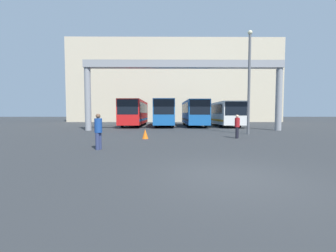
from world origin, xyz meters
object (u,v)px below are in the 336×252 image
object	(u,v)px
traffic_cone	(145,134)
bus_slot_1	(164,112)
lamp_post	(249,78)
bus_slot_3	(223,113)
bus_slot_2	(194,112)
bus_slot_0	(135,112)
pedestrian_mid_left	(237,126)
pedestrian_near_right	(98,131)

from	to	relation	value
traffic_cone	bus_slot_1	bearing A→B (deg)	85.89
bus_slot_1	lamp_post	size ratio (longest dim) A/B	1.50
bus_slot_1	bus_slot_3	world-z (taller)	bus_slot_1
bus_slot_1	bus_slot_2	distance (m)	4.01
bus_slot_2	bus_slot_3	size ratio (longest dim) A/B	0.95
bus_slot_0	lamp_post	size ratio (longest dim) A/B	1.35
bus_slot_3	lamp_post	distance (m)	12.10
bus_slot_1	traffic_cone	world-z (taller)	bus_slot_1
bus_slot_3	pedestrian_mid_left	size ratio (longest dim) A/B	6.86
bus_slot_1	pedestrian_near_right	size ratio (longest dim) A/B	7.38
bus_slot_0	bus_slot_1	distance (m)	3.95
bus_slot_2	lamp_post	bearing A→B (deg)	-75.71
pedestrian_mid_left	pedestrian_near_right	distance (m)	9.14
bus_slot_3	traffic_cone	xyz separation A→B (m)	(-8.92, -14.92, -1.43)
bus_slot_1	pedestrian_mid_left	bearing A→B (deg)	-71.91
bus_slot_1	lamp_post	xyz separation A→B (m)	(6.82, -12.45, 2.54)
pedestrian_mid_left	traffic_cone	distance (m)	6.17
bus_slot_2	bus_slot_3	bearing A→B (deg)	3.85
bus_slot_0	bus_slot_3	size ratio (longest dim) A/B	1.02
pedestrian_mid_left	pedestrian_near_right	bearing A→B (deg)	153.93
pedestrian_mid_left	lamp_post	size ratio (longest dim) A/B	0.19
bus_slot_1	pedestrian_mid_left	distance (m)	16.19
bus_slot_3	lamp_post	bearing A→B (deg)	-94.71
lamp_post	bus_slot_0	bearing A→B (deg)	132.17
bus_slot_1	pedestrian_mid_left	world-z (taller)	bus_slot_1
pedestrian_near_right	lamp_post	size ratio (longest dim) A/B	0.20
pedestrian_mid_left	traffic_cone	bearing A→B (deg)	126.00
traffic_cone	lamp_post	world-z (taller)	lamp_post
bus_slot_1	bus_slot_3	bearing A→B (deg)	-5.11
bus_slot_1	bus_slot_2	size ratio (longest dim) A/B	1.19
pedestrian_near_right	bus_slot_2	bearing A→B (deg)	1.61
bus_slot_2	lamp_post	world-z (taller)	lamp_post
bus_slot_2	pedestrian_mid_left	world-z (taller)	bus_slot_2
bus_slot_0	traffic_cone	size ratio (longest dim) A/B	17.18
bus_slot_0	bus_slot_2	bearing A→B (deg)	-2.53
bus_slot_1	bus_slot_2	world-z (taller)	bus_slot_1
pedestrian_mid_left	traffic_cone	xyz separation A→B (m)	(-6.14, -0.26, -0.52)
bus_slot_0	bus_slot_1	size ratio (longest dim) A/B	0.90
traffic_cone	lamp_post	bearing A→B (deg)	21.71
bus_slot_0	bus_slot_2	distance (m)	7.80
bus_slot_0	bus_slot_2	xyz separation A→B (m)	(7.79, -0.34, -0.02)
pedestrian_near_right	traffic_cone	xyz separation A→B (m)	(1.75, 4.36, -0.56)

